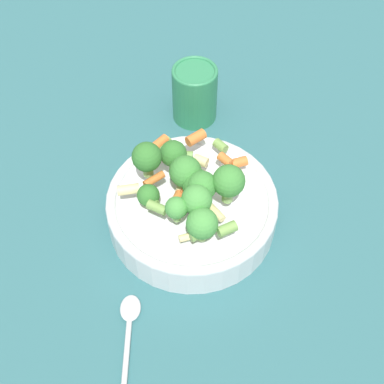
{
  "coord_description": "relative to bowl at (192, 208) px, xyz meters",
  "views": [
    {
      "loc": [
        -0.32,
        0.29,
        0.62
      ],
      "look_at": [
        0.0,
        0.0,
        0.06
      ],
      "focal_mm": 50.0,
      "sensor_mm": 36.0,
      "label": 1
    }
  ],
  "objects": [
    {
      "name": "pasta_salad",
      "position": [
        -0.0,
        0.01,
        0.06
      ],
      "size": [
        0.19,
        0.17,
        0.07
      ],
      "color": "#8CB766",
      "rests_on": "bowl"
    },
    {
      "name": "cup",
      "position": [
        0.15,
        -0.14,
        0.02
      ],
      "size": [
        0.07,
        0.07,
        0.1
      ],
      "color": "#2D7F51",
      "rests_on": "ground_plane"
    },
    {
      "name": "ground_plane",
      "position": [
        0.0,
        0.0,
        -0.03
      ],
      "size": [
        3.0,
        3.0,
        0.0
      ],
      "primitive_type": "plane",
      "color": "#2D6066"
    },
    {
      "name": "spoon",
      "position": [
        -0.08,
        0.17,
        -0.02
      ],
      "size": [
        0.14,
        0.13,
        0.01
      ],
      "rotation": [
        0.0,
        0.0,
        11.83
      ],
      "color": "silver",
      "rests_on": "ground_plane"
    },
    {
      "name": "bowl",
      "position": [
        0.0,
        0.0,
        0.0
      ],
      "size": [
        0.23,
        0.23,
        0.05
      ],
      "color": "silver",
      "rests_on": "ground_plane"
    }
  ]
}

